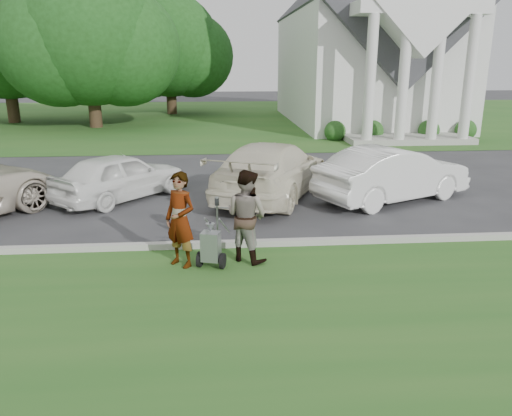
{
  "coord_description": "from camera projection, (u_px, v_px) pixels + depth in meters",
  "views": [
    {
      "loc": [
        -0.63,
        -9.69,
        3.91
      ],
      "look_at": [
        0.15,
        0.0,
        1.05
      ],
      "focal_mm": 35.0,
      "sensor_mm": 36.0,
      "label": 1
    }
  ],
  "objects": [
    {
      "name": "striping_cart",
      "position": [
        211.0,
        247.0,
        9.73
      ],
      "size": [
        0.71,
        1.14,
        0.99
      ],
      "rotation": [
        0.0,
        0.0,
        -0.28
      ],
      "color": "black",
      "rests_on": "ground"
    },
    {
      "name": "church",
      "position": [
        366.0,
        28.0,
        31.54
      ],
      "size": [
        9.19,
        19.0,
        24.1
      ],
      "color": "white",
      "rests_on": "ground"
    },
    {
      "name": "person_left",
      "position": [
        180.0,
        221.0,
        9.67
      ],
      "size": [
        0.82,
        0.78,
        1.89
      ],
      "primitive_type": "imported",
      "rotation": [
        0.0,
        0.0,
        -0.67
      ],
      "color": "#999999",
      "rests_on": "ground"
    },
    {
      "name": "car_b",
      "position": [
        120.0,
        176.0,
        14.54
      ],
      "size": [
        3.94,
        4.17,
        1.4
      ],
      "primitive_type": "imported",
      "rotation": [
        0.0,
        0.0,
        2.42
      ],
      "color": "white",
      "rests_on": "ground"
    },
    {
      "name": "parking_meter_near",
      "position": [
        217.0,
        219.0,
        10.32
      ],
      "size": [
        0.09,
        0.08,
        1.25
      ],
      "color": "gray",
      "rests_on": "ground"
    },
    {
      "name": "car_c",
      "position": [
        272.0,
        170.0,
        14.82
      ],
      "size": [
        4.43,
        6.1,
        1.64
      ],
      "primitive_type": "imported",
      "rotation": [
        0.0,
        0.0,
        2.72
      ],
      "color": "#EDE6C9",
      "rests_on": "ground"
    },
    {
      "name": "curb",
      "position": [
        247.0,
        244.0,
        10.92
      ],
      "size": [
        80.0,
        0.18,
        0.15
      ],
      "primitive_type": "cube",
      "color": "#9E9E93",
      "rests_on": "ground"
    },
    {
      "name": "car_d",
      "position": [
        393.0,
        174.0,
        14.41
      ],
      "size": [
        5.02,
        3.57,
        1.57
      ],
      "primitive_type": "imported",
      "rotation": [
        0.0,
        0.0,
        2.02
      ],
      "color": "white",
      "rests_on": "ground"
    },
    {
      "name": "church_lawn",
      "position": [
        224.0,
        117.0,
        36.24
      ],
      "size": [
        80.0,
        30.0,
        0.01
      ],
      "primitive_type": "cube",
      "color": "#25581E",
      "rests_on": "ground"
    },
    {
      "name": "tree_left",
      "position": [
        89.0,
        40.0,
        29.39
      ],
      "size": [
        10.63,
        8.4,
        9.71
      ],
      "color": "#332316",
      "rests_on": "ground"
    },
    {
      "name": "person_right",
      "position": [
        246.0,
        216.0,
        9.96
      ],
      "size": [
        1.16,
        1.13,
        1.88
      ],
      "primitive_type": "imported",
      "rotation": [
        0.0,
        0.0,
        2.45
      ],
      "color": "#999999",
      "rests_on": "ground"
    },
    {
      "name": "tree_back",
      "position": [
        169.0,
        50.0,
        37.45
      ],
      "size": [
        9.61,
        7.6,
        8.89
      ],
      "color": "#332316",
      "rests_on": "ground"
    },
    {
      "name": "grass_strip",
      "position": [
        262.0,
        330.0,
        7.55
      ],
      "size": [
        80.0,
        7.0,
        0.01
      ],
      "primitive_type": "cube",
      "color": "#25581E",
      "rests_on": "ground"
    },
    {
      "name": "tree_far",
      "position": [
        2.0,
        32.0,
        31.63
      ],
      "size": [
        11.64,
        9.2,
        10.73
      ],
      "color": "#332316",
      "rests_on": "ground"
    },
    {
      "name": "ground",
      "position": [
        249.0,
        256.0,
        10.42
      ],
      "size": [
        120.0,
        120.0,
        0.0
      ],
      "primitive_type": "plane",
      "color": "#333335",
      "rests_on": "ground"
    }
  ]
}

